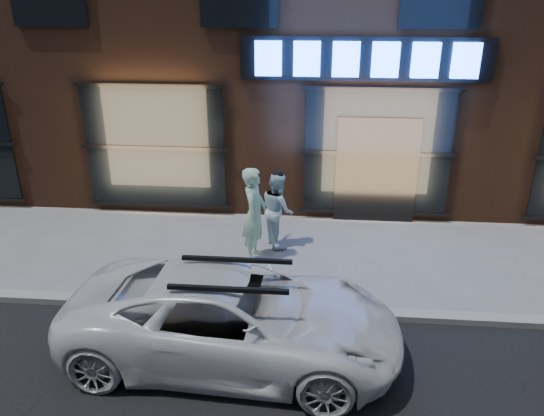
{
  "coord_description": "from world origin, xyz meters",
  "views": [
    {
      "loc": [
        -1.34,
        -7.39,
        5.02
      ],
      "look_at": [
        -2.12,
        1.6,
        1.2
      ],
      "focal_mm": 35.0,
      "sensor_mm": 36.0,
      "label": 1
    }
  ],
  "objects": [
    {
      "name": "man_bowtie",
      "position": [
        -2.49,
        1.87,
        0.94
      ],
      "size": [
        0.52,
        0.73,
        1.88
      ],
      "primitive_type": "imported",
      "rotation": [
        0.0,
        0.0,
        1.46
      ],
      "color": "#AFE6C2",
      "rests_on": "ground"
    },
    {
      "name": "man_cap",
      "position": [
        -2.09,
        2.53,
        0.78
      ],
      "size": [
        0.84,
        0.93,
        1.56
      ],
      "primitive_type": "imported",
      "rotation": [
        0.0,
        0.0,
        1.97
      ],
      "color": "silver",
      "rests_on": "ground"
    },
    {
      "name": "white_suv",
      "position": [
        -2.43,
        -1.15,
        0.66
      ],
      "size": [
        4.87,
        2.45,
        1.32
      ],
      "primitive_type": "imported",
      "rotation": [
        0.0,
        0.0,
        1.52
      ],
      "color": "silver",
      "rests_on": "ground"
    },
    {
      "name": "curb",
      "position": [
        0.0,
        0.0,
        0.06
      ],
      "size": [
        60.0,
        0.25,
        0.12
      ],
      "primitive_type": "cube",
      "color": "gray",
      "rests_on": "ground"
    },
    {
      "name": "ground",
      "position": [
        0.0,
        0.0,
        0.0
      ],
      "size": [
        90.0,
        90.0,
        0.0
      ],
      "primitive_type": "plane",
      "color": "slate",
      "rests_on": "ground"
    }
  ]
}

